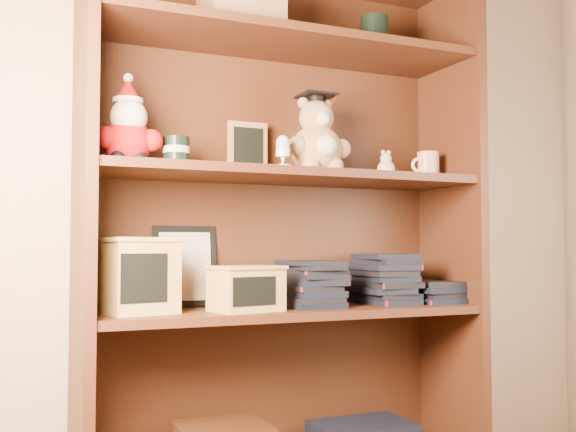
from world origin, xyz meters
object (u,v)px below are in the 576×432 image
at_px(teacher_mug, 428,166).
at_px(treats_box, 138,275).
at_px(grad_teddy_bear, 317,142).
at_px(bookcase, 281,230).

relative_size(teacher_mug, treats_box, 0.46).
distance_m(teacher_mug, treats_box, 1.00).
xyz_separation_m(grad_teddy_bear, teacher_mug, (0.40, 0.01, -0.05)).
distance_m(grad_teddy_bear, treats_box, 0.66).
bearing_deg(grad_teddy_bear, bookcase, 148.94).
height_order(bookcase, teacher_mug, bookcase).
xyz_separation_m(grad_teddy_bear, treats_box, (-0.54, 0.01, -0.39)).
relative_size(bookcase, grad_teddy_bear, 6.40).
height_order(grad_teddy_bear, treats_box, grad_teddy_bear).
height_order(bookcase, treats_box, bookcase).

